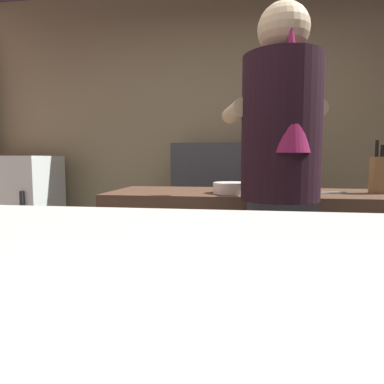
# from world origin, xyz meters

# --- Properties ---
(wall_back) EXTENTS (5.20, 0.10, 2.70)m
(wall_back) POSITION_xyz_m (0.00, 2.20, 1.35)
(wall_back) COLOR #8E815D
(wall_back) RESTS_ON ground
(prep_counter) EXTENTS (2.10, 0.60, 0.90)m
(prep_counter) POSITION_xyz_m (0.35, 0.77, 0.45)
(prep_counter) COLOR #4F3627
(prep_counter) RESTS_ON ground
(back_shelf) EXTENTS (0.99, 0.36, 1.23)m
(back_shelf) POSITION_xyz_m (-0.07, 1.92, 0.62)
(back_shelf) COLOR #3A3D42
(back_shelf) RESTS_ON ground
(mini_fridge) EXTENTS (0.63, 0.58, 1.12)m
(mini_fridge) POSITION_xyz_m (-2.04, 1.75, 0.56)
(mini_fridge) COLOR white
(mini_fridge) RESTS_ON ground
(bartender) EXTENTS (0.48, 0.54, 1.75)m
(bartender) POSITION_xyz_m (0.23, 0.32, 1.02)
(bartender) COLOR #35373B
(bartender) RESTS_ON ground
(knife_block) EXTENTS (0.10, 0.08, 0.29)m
(knife_block) POSITION_xyz_m (0.81, 0.77, 1.01)
(knife_block) COLOR olive
(knife_block) RESTS_ON prep_counter
(mixing_bowl) EXTENTS (0.21, 0.21, 0.06)m
(mixing_bowl) POSITION_xyz_m (0.01, 0.67, 0.93)
(mixing_bowl) COLOR silver
(mixing_bowl) RESTS_ON prep_counter
(chefs_knife) EXTENTS (0.24, 0.10, 0.01)m
(chefs_knife) POSITION_xyz_m (0.51, 0.72, 0.91)
(chefs_knife) COLOR silver
(chefs_knife) RESTS_ON prep_counter
(bottle_vinegar) EXTENTS (0.06, 0.06, 0.23)m
(bottle_vinegar) POSITION_xyz_m (0.13, 2.00, 1.32)
(bottle_vinegar) COLOR #D2C67F
(bottle_vinegar) RESTS_ON back_shelf
(bottle_olive_oil) EXTENTS (0.07, 0.07, 0.26)m
(bottle_olive_oil) POSITION_xyz_m (0.08, 1.85, 1.33)
(bottle_olive_oil) COLOR #375D95
(bottle_olive_oil) RESTS_ON back_shelf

